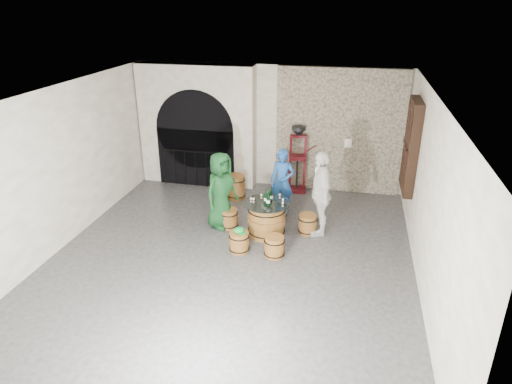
% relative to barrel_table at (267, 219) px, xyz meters
% --- Properties ---
extents(ground, '(8.00, 8.00, 0.00)m').
position_rel_barrel_table_xyz_m(ground, '(-0.49, -1.12, -0.38)').
color(ground, '#313234').
rests_on(ground, ground).
extents(wall_back, '(8.00, 0.00, 8.00)m').
position_rel_barrel_table_xyz_m(wall_back, '(-0.49, 2.88, 1.22)').
color(wall_back, white).
rests_on(wall_back, ground).
extents(wall_front, '(8.00, 0.00, 8.00)m').
position_rel_barrel_table_xyz_m(wall_front, '(-0.49, -5.12, 1.22)').
color(wall_front, white).
rests_on(wall_front, ground).
extents(wall_left, '(0.00, 8.00, 8.00)m').
position_rel_barrel_table_xyz_m(wall_left, '(-3.99, -1.12, 1.22)').
color(wall_left, white).
rests_on(wall_left, ground).
extents(wall_right, '(0.00, 8.00, 8.00)m').
position_rel_barrel_table_xyz_m(wall_right, '(3.01, -1.12, 1.22)').
color(wall_right, white).
rests_on(wall_right, ground).
extents(ceiling, '(8.00, 8.00, 0.00)m').
position_rel_barrel_table_xyz_m(ceiling, '(-0.49, -1.12, 2.82)').
color(ceiling, beige).
rests_on(ceiling, wall_back).
extents(stone_facing_panel, '(3.20, 0.12, 3.18)m').
position_rel_barrel_table_xyz_m(stone_facing_panel, '(1.31, 2.82, 1.22)').
color(stone_facing_panel, gray).
rests_on(stone_facing_panel, ground).
extents(arched_opening, '(3.10, 0.60, 3.19)m').
position_rel_barrel_table_xyz_m(arched_opening, '(-2.39, 2.62, 1.21)').
color(arched_opening, white).
rests_on(arched_opening, ground).
extents(shuttered_window, '(0.23, 1.10, 2.00)m').
position_rel_barrel_table_xyz_m(shuttered_window, '(2.89, 1.28, 1.42)').
color(shuttered_window, black).
rests_on(shuttered_window, wall_right).
extents(barrel_table, '(0.98, 0.98, 0.76)m').
position_rel_barrel_table_xyz_m(barrel_table, '(0.00, 0.00, 0.00)').
color(barrel_table, brown).
rests_on(barrel_table, ground).
extents(barrel_stool_left, '(0.42, 0.42, 0.43)m').
position_rel_barrel_table_xyz_m(barrel_stool_left, '(-0.88, 0.17, -0.16)').
color(barrel_stool_left, brown).
rests_on(barrel_stool_left, ground).
extents(barrel_stool_far, '(0.42, 0.42, 0.43)m').
position_rel_barrel_table_xyz_m(barrel_stool_far, '(0.10, 0.89, -0.16)').
color(barrel_stool_far, brown).
rests_on(barrel_stool_far, ground).
extents(barrel_stool_right, '(0.42, 0.42, 0.43)m').
position_rel_barrel_table_xyz_m(barrel_stool_right, '(0.86, 0.27, -0.16)').
color(barrel_stool_right, brown).
rests_on(barrel_stool_right, ground).
extents(barrel_stool_near_right, '(0.42, 0.42, 0.43)m').
position_rel_barrel_table_xyz_m(barrel_stool_near_right, '(0.32, -0.84, -0.16)').
color(barrel_stool_near_right, brown).
rests_on(barrel_stool_near_right, ground).
extents(barrel_stool_near_left, '(0.42, 0.42, 0.43)m').
position_rel_barrel_table_xyz_m(barrel_stool_near_left, '(-0.40, -0.80, -0.16)').
color(barrel_stool_near_left, brown).
rests_on(barrel_stool_near_left, ground).
extents(green_cap, '(0.25, 0.21, 0.12)m').
position_rel_barrel_table_xyz_m(green_cap, '(-0.40, -0.81, 0.10)').
color(green_cap, '#0C8B2F').
rests_on(green_cap, barrel_stool_near_left).
extents(person_green, '(0.89, 1.00, 1.72)m').
position_rel_barrel_table_xyz_m(person_green, '(-1.05, 0.20, 0.49)').
color(person_green, '#113D1B').
rests_on(person_green, ground).
extents(person_blue, '(0.61, 0.44, 1.56)m').
position_rel_barrel_table_xyz_m(person_blue, '(0.14, 1.19, 0.41)').
color(person_blue, '#1B4C98').
rests_on(person_blue, ground).
extents(person_white, '(0.71, 1.16, 1.85)m').
position_rel_barrel_table_xyz_m(person_white, '(1.09, 0.35, 0.55)').
color(person_white, silver).
rests_on(person_white, ground).
extents(wine_bottle_left, '(0.08, 0.08, 0.32)m').
position_rel_barrel_table_xyz_m(wine_bottle_left, '(-0.01, -0.04, 0.51)').
color(wine_bottle_left, black).
rests_on(wine_bottle_left, barrel_table).
extents(wine_bottle_center, '(0.08, 0.08, 0.32)m').
position_rel_barrel_table_xyz_m(wine_bottle_center, '(0.06, -0.14, 0.51)').
color(wine_bottle_center, black).
rests_on(wine_bottle_center, barrel_table).
extents(wine_bottle_right, '(0.08, 0.08, 0.32)m').
position_rel_barrel_table_xyz_m(wine_bottle_right, '(0.07, 0.10, 0.51)').
color(wine_bottle_right, black).
rests_on(wine_bottle_right, barrel_table).
extents(tasting_glass_a, '(0.05, 0.05, 0.10)m').
position_rel_barrel_table_xyz_m(tasting_glass_a, '(-0.27, -0.03, 0.43)').
color(tasting_glass_a, '#B15822').
rests_on(tasting_glass_a, barrel_table).
extents(tasting_glass_b, '(0.05, 0.05, 0.10)m').
position_rel_barrel_table_xyz_m(tasting_glass_b, '(0.33, 0.07, 0.43)').
color(tasting_glass_b, '#B15822').
rests_on(tasting_glass_b, barrel_table).
extents(tasting_glass_c, '(0.05, 0.05, 0.10)m').
position_rel_barrel_table_xyz_m(tasting_glass_c, '(-0.16, 0.21, 0.43)').
color(tasting_glass_c, '#B15822').
rests_on(tasting_glass_c, barrel_table).
extents(tasting_glass_d, '(0.05, 0.05, 0.10)m').
position_rel_barrel_table_xyz_m(tasting_glass_d, '(0.23, 0.30, 0.43)').
color(tasting_glass_d, '#B15822').
rests_on(tasting_glass_d, barrel_table).
extents(tasting_glass_e, '(0.05, 0.05, 0.10)m').
position_rel_barrel_table_xyz_m(tasting_glass_e, '(0.36, -0.10, 0.43)').
color(tasting_glass_e, '#B15822').
rests_on(tasting_glass_e, barrel_table).
extents(tasting_glass_f, '(0.05, 0.05, 0.10)m').
position_rel_barrel_table_xyz_m(tasting_glass_f, '(-0.33, -0.02, 0.43)').
color(tasting_glass_f, '#B15822').
rests_on(tasting_glass_f, barrel_table).
extents(side_barrel, '(0.47, 0.47, 0.63)m').
position_rel_barrel_table_xyz_m(side_barrel, '(-1.13, 1.74, -0.06)').
color(side_barrel, brown).
rests_on(side_barrel, ground).
extents(corking_press, '(0.74, 0.44, 1.76)m').
position_rel_barrel_table_xyz_m(corking_press, '(0.32, 2.53, 0.65)').
color(corking_press, '#500D16').
rests_on(corking_press, ground).
extents(control_box, '(0.18, 0.10, 0.22)m').
position_rel_barrel_table_xyz_m(control_box, '(1.56, 2.74, 0.97)').
color(control_box, silver).
rests_on(control_box, wall_back).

